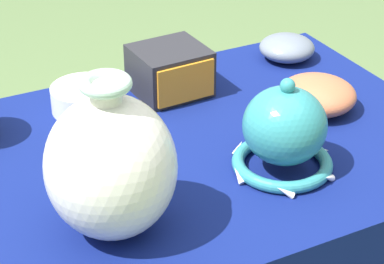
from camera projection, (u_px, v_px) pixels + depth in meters
The scene contains 7 objects.
display_table at pixel (174, 195), 1.37m from camera, with size 1.05×0.67×0.75m.
vase_tall_bulbous at pixel (111, 166), 1.08m from camera, with size 0.19×0.19×0.26m.
vase_dome_bell at pixel (284, 133), 1.25m from camera, with size 0.19×0.18×0.17m.
mosaic_tile_box at pixel (170, 71), 1.51m from camera, with size 0.15×0.14×0.10m.
pot_squat_porcelain at pixel (85, 98), 1.45m from camera, with size 0.13×0.13×0.05m, color white.
bowl_shallow_slate at pixel (287, 48), 1.66m from camera, with size 0.12×0.12×0.05m, color slate.
bowl_shallow_terracotta at pixel (317, 95), 1.45m from camera, with size 0.15×0.15×0.06m, color #BC6642.
Camera 1 is at (-0.48, -1.03, 1.46)m, focal length 70.00 mm.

